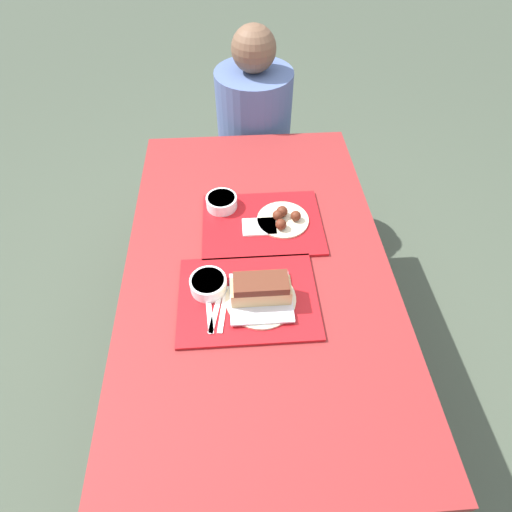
% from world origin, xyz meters
% --- Properties ---
extents(ground_plane, '(12.00, 12.00, 0.00)m').
position_xyz_m(ground_plane, '(0.00, 0.00, 0.00)').
color(ground_plane, '#424C3D').
extents(picnic_table, '(0.90, 1.52, 0.76)m').
position_xyz_m(picnic_table, '(0.00, 0.00, 0.66)').
color(picnic_table, maroon).
rests_on(picnic_table, ground_plane).
extents(picnic_bench_far, '(0.86, 0.28, 0.46)m').
position_xyz_m(picnic_bench_far, '(0.00, 0.98, 0.39)').
color(picnic_bench_far, maroon).
rests_on(picnic_bench_far, ground_plane).
extents(tray_near, '(0.44, 0.33, 0.01)m').
position_xyz_m(tray_near, '(-0.04, -0.16, 0.76)').
color(tray_near, '#B21419').
rests_on(tray_near, picnic_table).
extents(tray_far, '(0.44, 0.33, 0.01)m').
position_xyz_m(tray_far, '(0.03, 0.17, 0.76)').
color(tray_far, '#B21419').
rests_on(tray_far, picnic_table).
extents(bowl_coleslaw_near, '(0.12, 0.12, 0.05)m').
position_xyz_m(bowl_coleslaw_near, '(-0.16, -0.12, 0.80)').
color(bowl_coleslaw_near, white).
rests_on(bowl_coleslaw_near, tray_near).
extents(brisket_sandwich_plate, '(0.22, 0.22, 0.10)m').
position_xyz_m(brisket_sandwich_plate, '(0.00, -0.17, 0.81)').
color(brisket_sandwich_plate, beige).
rests_on(brisket_sandwich_plate, tray_near).
extents(plastic_fork_near, '(0.05, 0.17, 0.00)m').
position_xyz_m(plastic_fork_near, '(-0.14, -0.20, 0.77)').
color(plastic_fork_near, white).
rests_on(plastic_fork_near, tray_near).
extents(plastic_knife_near, '(0.04, 0.17, 0.00)m').
position_xyz_m(plastic_knife_near, '(-0.12, -0.20, 0.77)').
color(plastic_knife_near, white).
rests_on(plastic_knife_near, tray_near).
extents(plastic_spoon_near, '(0.03, 0.17, 0.00)m').
position_xyz_m(plastic_spoon_near, '(-0.16, -0.20, 0.77)').
color(plastic_spoon_near, white).
rests_on(plastic_spoon_near, tray_near).
extents(condiment_packet, '(0.04, 0.03, 0.01)m').
position_xyz_m(condiment_packet, '(-0.02, -0.08, 0.77)').
color(condiment_packet, teal).
rests_on(condiment_packet, tray_near).
extents(bowl_coleslaw_far, '(0.12, 0.12, 0.05)m').
position_xyz_m(bowl_coleslaw_far, '(-0.12, 0.27, 0.80)').
color(bowl_coleslaw_far, white).
rests_on(bowl_coleslaw_far, tray_far).
extents(wings_plate_far, '(0.19, 0.19, 0.05)m').
position_xyz_m(wings_plate_far, '(0.11, 0.17, 0.79)').
color(wings_plate_far, beige).
rests_on(wings_plate_far, tray_far).
extents(napkin_far, '(0.12, 0.09, 0.01)m').
position_xyz_m(napkin_far, '(0.02, 0.14, 0.77)').
color(napkin_far, white).
rests_on(napkin_far, tray_far).
extents(person_seated_across, '(0.38, 0.38, 0.70)m').
position_xyz_m(person_seated_across, '(0.05, 0.98, 0.75)').
color(person_seated_across, '#4C6093').
rests_on(person_seated_across, picnic_bench_far).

